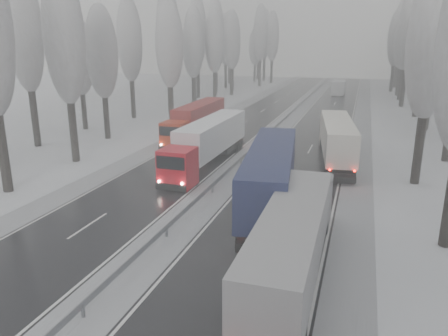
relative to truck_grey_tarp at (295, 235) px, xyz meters
The scene contains 49 objects.
carriageway_right 20.71m from the truck_grey_tarp, 96.68° to the left, with size 7.50×200.00×0.03m, color black.
carriageway_left 24.28m from the truck_grey_tarp, 122.24° to the left, with size 7.50×200.00×0.03m, color black.
median_slush 21.95m from the truck_grey_tarp, 110.50° to the left, with size 3.00×200.00×0.04m, color #ADB0B5.
shoulder_right 20.73m from the truck_grey_tarp, 82.88° to the left, with size 2.40×200.00×0.04m, color #ADB0B5.
shoulder_left 27.23m from the truck_grey_tarp, 131.11° to the left, with size 2.40×200.00×0.04m, color #ADB0B5.
median_guardrail 21.88m from the truck_grey_tarp, 110.52° to the left, with size 0.12×200.00×0.76m.
tree_18 20.58m from the truck_grey_tarp, 68.57° to the left, with size 3.60×3.60×16.58m.
tree_22 38.09m from the truck_grey_tarp, 75.42° to the left, with size 3.60×3.60×15.86m.
tree_24 44.09m from the truck_grey_tarp, 76.11° to the left, with size 3.60×3.60×20.49m.
tree_26 53.57m from the truck_grey_tarp, 79.14° to the left, with size 3.60×3.60×18.78m.
tree_28 63.85m from the truck_grey_tarp, 82.07° to the left, with size 3.60×3.60×19.62m.
tree_30 73.28m from the truck_grey_tarp, 82.95° to the left, with size 3.60×3.60×17.86m.
tree_31 78.18m from the truck_grey_tarp, 78.98° to the left, with size 3.60×3.60×18.58m.
tree_32 80.66m from the truck_grey_tarp, 83.57° to the left, with size 3.60×3.60×17.33m.
tree_33 84.82m from the truck_grey_tarp, 81.76° to the left, with size 3.60×3.60×14.33m.
tree_34 87.61m from the truck_grey_tarp, 84.68° to the left, with size 3.60×3.60×17.63m.
tree_35 92.88m from the truck_grey_tarp, 79.21° to the left, with size 3.60×3.60×18.25m.
tree_36 97.66m from the truck_grey_tarp, 84.45° to the left, with size 3.60×3.60×20.23m.
tree_37 102.27m from the truck_grey_tarp, 80.76° to the left, with size 3.60×3.60×16.37m.
tree_38 108.15m from the truck_grey_tarp, 84.09° to the left, with size 3.60×3.60×17.97m.
tree_39 112.34m from the truck_grey_tarp, 82.87° to the left, with size 3.60×3.60×16.19m.
tree_58 28.67m from the truck_grey_tarp, 146.60° to the left, with size 3.60×3.60×17.21m.
tree_59 37.16m from the truck_grey_tarp, 148.02° to the left, with size 3.60×3.60×18.41m.
tree_60 36.14m from the truck_grey_tarp, 135.86° to the left, with size 3.60×3.60×14.84m.
tree_61 42.86m from the truck_grey_tarp, 137.41° to the left, with size 3.60×3.60×13.95m.
tree_62 41.22m from the truck_grey_tarp, 122.28° to the left, with size 3.60×3.60×16.04m.
tree_63 49.01m from the truck_grey_tarp, 127.69° to the left, with size 3.60×3.60×16.88m.
tree_64 50.92m from the truck_grey_tarp, 120.97° to the left, with size 3.60×3.60×15.42m.
tree_65 55.65m from the truck_grey_tarp, 120.43° to the left, with size 3.60×3.60×19.48m.
tree_66 59.25m from the truck_grey_tarp, 116.05° to the left, with size 3.60×3.60×15.23m.
tree_67 63.57m from the truck_grey_tarp, 115.58° to the left, with size 3.60×3.60×17.09m.
tree_68 64.85m from the truck_grey_tarp, 112.14° to the left, with size 3.60×3.60×16.65m.
tree_69 70.63m from the truck_grey_tarp, 114.58° to the left, with size 3.60×3.60×19.35m.
tree_70 74.17m from the truck_grey_tarp, 109.00° to the left, with size 3.60×3.60×17.09m.
tree_71 79.72m from the truck_grey_tarp, 111.31° to the left, with size 3.60×3.60×19.61m.
tree_72 83.67m from the truck_grey_tarp, 108.60° to the left, with size 3.60×3.60×15.11m.
tree_73 88.50m from the truck_grey_tarp, 109.55° to the left, with size 3.60×3.60×17.22m.
tree_74 93.19m from the truck_grey_tarp, 104.20° to the left, with size 3.60×3.60×19.68m.
tree_75 99.51m from the truck_grey_tarp, 108.76° to the left, with size 3.60×3.60×18.60m.
tree_76 101.97m from the truck_grey_tarp, 102.34° to the left, with size 3.60×3.60×18.55m.
tree_77 106.95m from the truck_grey_tarp, 104.83° to the left, with size 3.60×3.60×14.32m.
tree_78 109.21m from the truck_grey_tarp, 103.41° to the left, with size 3.60×3.60×19.55m.
tree_79 113.60m from the truck_grey_tarp, 104.30° to the left, with size 3.60×3.60×17.07m.
truck_grey_tarp is the anchor object (origin of this frame).
truck_blue_box 9.44m from the truck_grey_tarp, 108.20° to the left, with size 4.75×17.06×4.34m.
truck_cream_box 22.46m from the truck_grey_tarp, 89.12° to the left, with size 4.45×15.70×3.99m.
box_truck_distant 77.15m from the truck_grey_tarp, 91.99° to the left, with size 2.51×8.00×2.98m.
truck_red_white 20.37m from the truck_grey_tarp, 120.85° to the left, with size 2.67×15.61×3.99m.
truck_red_red 32.67m from the truck_grey_tarp, 119.01° to the left, with size 2.54×14.90×3.81m.
Camera 1 is at (10.10, -8.86, 10.81)m, focal length 35.00 mm.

